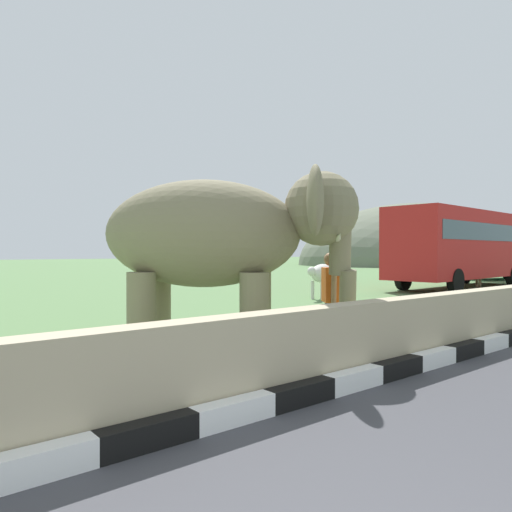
# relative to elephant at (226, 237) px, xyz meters

# --- Properties ---
(striped_curb) EXTENTS (16.20, 0.20, 0.24)m
(striped_curb) POSITION_rel_elephant_xyz_m (-3.01, -2.44, -1.79)
(striped_curb) COLOR white
(striped_curb) RESTS_ON ground_plane
(barrier_parapet) EXTENTS (28.00, 0.36, 1.00)m
(barrier_parapet) POSITION_rel_elephant_xyz_m (-0.66, -2.14, -1.41)
(barrier_parapet) COLOR tan
(barrier_parapet) RESTS_ON ground_plane
(elephant) EXTENTS (3.87, 3.80, 2.92)m
(elephant) POSITION_rel_elephant_xyz_m (0.00, 0.00, 0.00)
(elephant) COLOR #7E7457
(elephant) RESTS_ON ground_plane
(person_handler) EXTENTS (0.47, 0.59, 1.66)m
(person_handler) POSITION_rel_elephant_xyz_m (1.67, -0.71, -0.98)
(person_handler) COLOR navy
(person_handler) RESTS_ON ground_plane
(bus_red) EXTENTS (9.90, 3.12, 3.50)m
(bus_red) POSITION_rel_elephant_xyz_m (16.86, 4.84, 0.18)
(bus_red) COLOR #B21E1E
(bus_red) RESTS_ON ground_plane
(cow_near) EXTENTS (1.92, 1.06, 1.23)m
(cow_near) POSITION_rel_elephant_xyz_m (8.17, 5.49, -1.04)
(cow_near) COLOR beige
(cow_near) RESTS_ON ground_plane
(cow_far) EXTENTS (1.66, 1.60, 1.23)m
(cow_far) POSITION_rel_elephant_xyz_m (17.46, 4.82, -1.04)
(cow_far) COLOR tan
(cow_far) RESTS_ON ground_plane
(hill_east) EXTENTS (34.66, 27.73, 16.10)m
(hill_east) POSITION_rel_elephant_xyz_m (52.34, 29.21, -1.91)
(hill_east) COLOR #626956
(hill_east) RESTS_ON ground_plane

